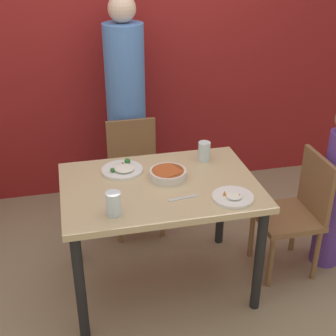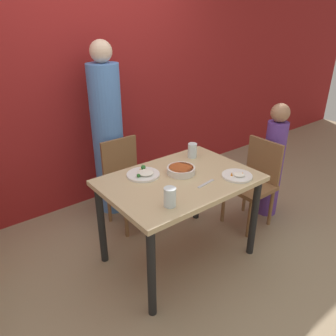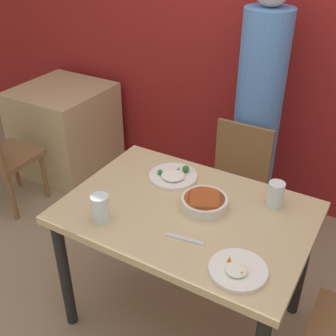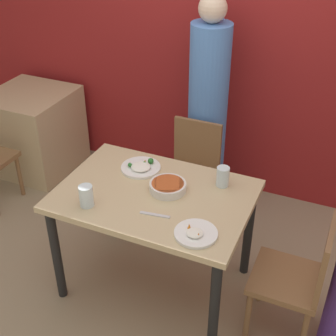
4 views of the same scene
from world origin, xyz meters
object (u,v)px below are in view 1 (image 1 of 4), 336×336
object	(u,v)px
chair_adult_spot	(135,172)
person_child	(336,191)
person_adult	(126,115)
plate_rice_adult	(233,197)
bowl_curry	(168,174)
chair_child_spot	(297,210)
glass_water_tall	(114,204)

from	to	relation	value
chair_adult_spot	person_child	xyz separation A→B (m)	(1.25, -0.78, 0.11)
person_adult	plate_rice_adult	world-z (taller)	person_adult
chair_adult_spot	person_adult	world-z (taller)	person_adult
person_adult	bowl_curry	bearing A→B (deg)	-84.11
chair_child_spot	plate_rice_adult	distance (m)	0.68
plate_rice_adult	glass_water_tall	size ratio (longest dim) A/B	1.79
chair_adult_spot	chair_child_spot	distance (m)	1.25
plate_rice_adult	glass_water_tall	xyz separation A→B (m)	(-0.69, -0.01, 0.06)
chair_child_spot	person_adult	world-z (taller)	person_adult
chair_child_spot	chair_adult_spot	bearing A→B (deg)	-128.79
bowl_curry	glass_water_tall	size ratio (longest dim) A/B	1.70
chair_adult_spot	chair_child_spot	size ratio (longest dim) A/B	1.00
chair_child_spot	glass_water_tall	distance (m)	1.32
chair_child_spot	person_child	distance (m)	0.30
person_adult	person_child	distance (m)	1.69
chair_adult_spot	plate_rice_adult	bearing A→B (deg)	-67.85
person_adult	glass_water_tall	size ratio (longest dim) A/B	12.92
chair_child_spot	person_child	xyz separation A→B (m)	(0.27, -0.00, 0.11)
person_adult	plate_rice_adult	size ratio (longest dim) A/B	7.23
glass_water_tall	chair_adult_spot	bearing A→B (deg)	75.14
person_child	bowl_curry	xyz separation A→B (m)	(-1.14, 0.09, 0.22)
chair_child_spot	person_child	world-z (taller)	person_child
chair_child_spot	bowl_curry	xyz separation A→B (m)	(-0.87, 0.09, 0.33)
glass_water_tall	bowl_curry	bearing A→B (deg)	41.30
person_adult	plate_rice_adult	xyz separation A→B (m)	(0.41, -1.34, -0.03)
person_adult	glass_water_tall	xyz separation A→B (m)	(-0.27, -1.35, 0.02)
chair_adult_spot	bowl_curry	bearing A→B (deg)	-81.36
person_child	glass_water_tall	distance (m)	1.56
chair_child_spot	plate_rice_adult	world-z (taller)	chair_child_spot
bowl_curry	plate_rice_adult	bearing A→B (deg)	-46.38
person_child	glass_water_tall	world-z (taller)	person_child
plate_rice_adult	glass_water_tall	bearing A→B (deg)	-179.38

